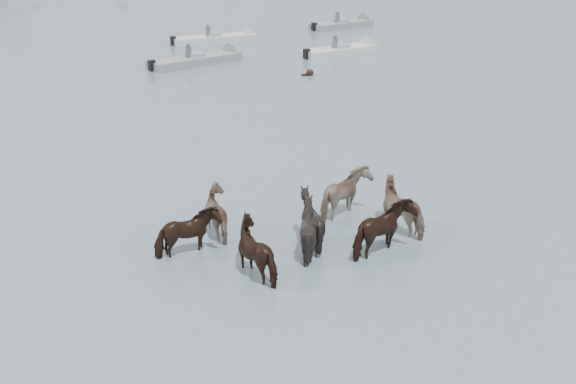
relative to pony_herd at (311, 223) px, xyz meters
name	(u,v)px	position (x,y,z in m)	size (l,w,h in m)	color
ground	(381,250)	(1.46, -1.23, -0.58)	(400.00, 400.00, 0.00)	slate
pony_herd	(311,223)	(0.00, 0.00, 0.00)	(7.89, 4.61, 1.58)	black
swimming_pony	(309,73)	(9.55, 18.11, -0.48)	(0.72, 0.44, 0.44)	black
motorboat_b	(207,59)	(5.54, 23.96, -0.35)	(6.59, 3.10, 1.92)	gray
motorboat_c	(225,38)	(9.22, 30.50, -0.35)	(6.61, 1.66, 1.92)	silver
motorboat_d	(350,50)	(14.97, 22.67, -0.35)	(6.05, 2.37, 1.92)	silver
motorboat_e	(349,24)	(20.88, 32.51, -0.35)	(6.30, 2.54, 1.92)	gray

